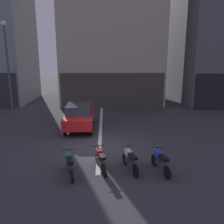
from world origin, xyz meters
The scene contains 10 objects.
ground_plane centered at (0.00, 0.00, 0.00)m, with size 120.00×120.00×0.00m, color #333338.
lane_centre_line centered at (0.00, 6.00, 0.00)m, with size 0.20×18.00×0.01m, color silver.
building_mid_block centered at (1.00, 13.40, 8.94)m, with size 9.77×7.95×17.91m.
building_far_right centered at (12.28, 13.40, 10.03)m, with size 8.56×10.10×20.09m.
car_red_crossing_near centered at (-1.37, 3.21, 0.89)m, with size 1.86×4.14×1.64m.
street_lamp centered at (-6.42, 5.14, 4.22)m, with size 0.36×0.36×6.95m.
motorcycle_green_row_leftmost centered at (-1.13, -2.94, 0.46)m, with size 0.63×1.62×0.98m.
motorcycle_red_row_left_mid centered at (0.10, -2.54, 0.46)m, with size 0.61×1.63×0.98m.
motorcycle_white_row_centre centered at (1.33, -2.60, 0.46)m, with size 0.64×1.62×0.98m.
motorcycle_blue_row_right_mid centered at (2.55, -2.79, 0.46)m, with size 0.58×1.64×0.98m.
Camera 1 is at (0.31, -11.41, 4.63)m, focal length 37.06 mm.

